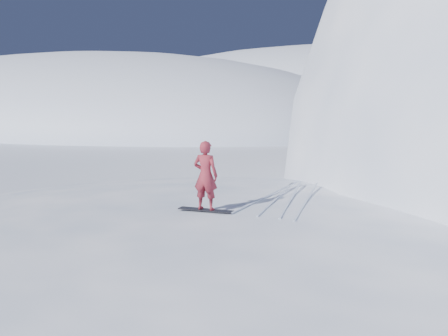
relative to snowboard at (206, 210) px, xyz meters
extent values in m
plane|color=white|center=(1.61, -1.85, -2.41)|extent=(400.00, 400.00, 0.00)
ellipsoid|color=white|center=(2.61, 1.15, -2.41)|extent=(36.00, 28.00, 4.80)
ellipsoid|color=white|center=(-68.39, 58.15, -2.41)|extent=(120.00, 70.00, 28.00)
ellipsoid|color=white|center=(-38.39, 108.15, -2.41)|extent=(140.00, 90.00, 36.00)
ellipsoid|color=white|center=(-2.39, -3.85, -2.41)|extent=(6.00, 5.40, 0.80)
ellipsoid|color=white|center=(-0.39, 4.15, -2.41)|extent=(7.00, 6.30, 1.00)
cube|color=black|center=(0.00, 0.00, 0.00)|extent=(1.65, 0.60, 0.03)
imported|color=maroon|center=(0.00, 0.00, 1.00)|extent=(0.79, 0.60, 1.96)
cube|color=silver|center=(0.55, 3.04, 0.01)|extent=(0.60, 5.98, 0.04)
cube|color=silver|center=(0.87, 3.04, 0.01)|extent=(1.49, 5.84, 0.04)
cube|color=silver|center=(1.32, 3.04, 0.01)|extent=(1.87, 5.74, 0.04)
cube|color=silver|center=(1.86, 3.04, 0.01)|extent=(1.66, 5.80, 0.04)
camera|label=1|loc=(7.72, -11.59, 3.20)|focal=40.00mm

